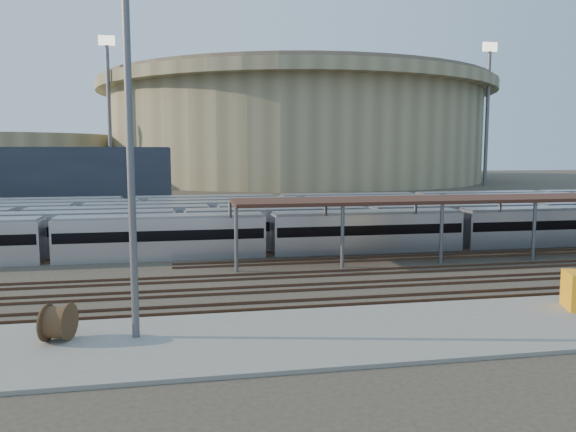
% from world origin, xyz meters
% --- Properties ---
extents(ground, '(420.00, 420.00, 0.00)m').
position_xyz_m(ground, '(0.00, 0.00, 0.00)').
color(ground, '#383026').
rests_on(ground, ground).
extents(apron, '(50.00, 9.00, 0.20)m').
position_xyz_m(apron, '(-5.00, -15.00, 0.10)').
color(apron, gray).
rests_on(apron, ground).
extents(subway_trains, '(127.38, 23.90, 3.60)m').
position_xyz_m(subway_trains, '(-1.47, 18.50, 1.80)').
color(subway_trains, silver).
rests_on(subway_trains, ground).
extents(inspection_shed, '(60.30, 6.00, 5.30)m').
position_xyz_m(inspection_shed, '(22.00, 4.00, 4.98)').
color(inspection_shed, '#5D5C61').
rests_on(inspection_shed, ground).
extents(empty_tracks, '(170.00, 9.62, 0.18)m').
position_xyz_m(empty_tracks, '(0.00, -5.00, 0.09)').
color(empty_tracks, '#4C3323').
rests_on(empty_tracks, ground).
extents(stadium, '(124.00, 124.00, 32.50)m').
position_xyz_m(stadium, '(25.00, 140.00, 16.47)').
color(stadium, gray).
rests_on(stadium, ground).
extents(secondary_arena, '(56.00, 56.00, 14.00)m').
position_xyz_m(secondary_arena, '(-60.00, 130.00, 7.00)').
color(secondary_arena, gray).
rests_on(secondary_arena, ground).
extents(service_building, '(42.00, 20.00, 10.00)m').
position_xyz_m(service_building, '(-35.00, 55.00, 5.00)').
color(service_building, '#1E232D').
rests_on(service_building, ground).
extents(floodlight_0, '(4.00, 1.00, 38.40)m').
position_xyz_m(floodlight_0, '(-30.00, 110.00, 20.65)').
color(floodlight_0, '#5D5C61').
rests_on(floodlight_0, ground).
extents(floodlight_2, '(4.00, 1.00, 38.40)m').
position_xyz_m(floodlight_2, '(70.00, 100.00, 20.65)').
color(floodlight_2, '#5D5C61').
rests_on(floodlight_2, ground).
extents(floodlight_3, '(4.00, 1.00, 38.40)m').
position_xyz_m(floodlight_3, '(-10.00, 160.00, 20.65)').
color(floodlight_3, '#5D5C61').
rests_on(floodlight_3, ground).
extents(cable_reel_east, '(1.49, 2.05, 1.84)m').
position_xyz_m(cable_reel_east, '(-18.11, -13.74, 1.12)').
color(cable_reel_east, brown).
rests_on(cable_reel_east, apron).
extents(yard_light_pole, '(0.81, 0.36, 23.04)m').
position_xyz_m(yard_light_pole, '(-14.46, -13.89, 11.80)').
color(yard_light_pole, '#5D5C61').
rests_on(yard_light_pole, apron).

